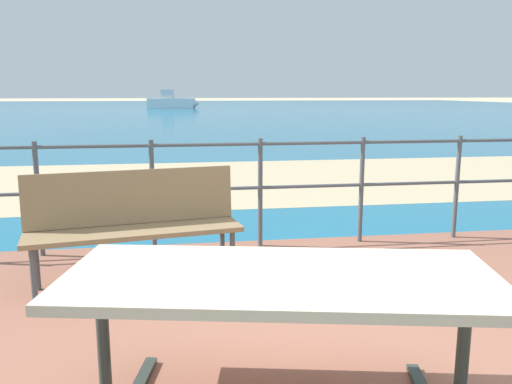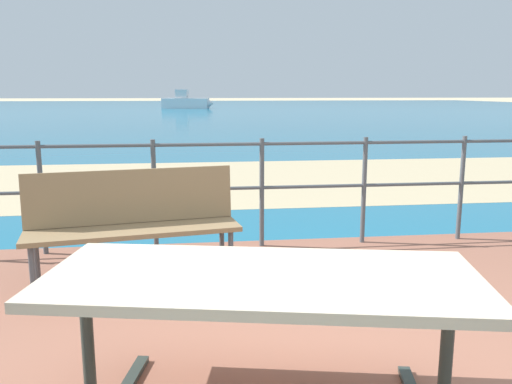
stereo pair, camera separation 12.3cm
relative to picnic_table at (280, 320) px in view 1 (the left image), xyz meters
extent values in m
cube|color=#196B8E|center=(0.40, 40.47, -0.64)|extent=(90.00, 90.00, 0.01)
cube|color=tan|center=(0.40, 7.00, -0.64)|extent=(54.01, 4.76, 0.01)
cube|color=#BCAD93|center=(0.00, 0.00, 0.16)|extent=(1.73, 1.00, 0.04)
cube|color=#BCAD93|center=(0.12, 0.56, -0.12)|extent=(1.64, 0.59, 0.04)
cylinder|color=#2D3833|center=(-0.68, 0.14, -0.21)|extent=(0.06, 0.06, 0.75)
cylinder|color=#2D3833|center=(0.68, -0.14, -0.21)|extent=(0.06, 0.06, 0.75)
cube|color=#8C704C|center=(-0.69, 2.01, -0.16)|extent=(1.61, 0.66, 0.04)
cube|color=#8C704C|center=(-0.72, 2.19, 0.07)|extent=(1.55, 0.32, 0.41)
cylinder|color=#4C5156|center=(-1.35, 1.74, -0.37)|extent=(0.04, 0.04, 0.42)
cylinder|color=#4C5156|center=(-1.40, 2.04, -0.37)|extent=(0.04, 0.04, 0.42)
cylinder|color=#4C5156|center=(0.03, 1.98, -0.37)|extent=(0.04, 0.04, 0.42)
cylinder|color=#4C5156|center=(-0.02, 2.28, -0.37)|extent=(0.04, 0.04, 0.42)
cylinder|color=#4C5156|center=(-1.57, 2.90, -0.07)|extent=(0.04, 0.04, 1.02)
cylinder|color=#4C5156|center=(-0.59, 2.90, -0.07)|extent=(0.04, 0.04, 1.02)
cylinder|color=#4C5156|center=(0.40, 2.90, -0.07)|extent=(0.04, 0.04, 1.02)
cylinder|color=#4C5156|center=(1.38, 2.90, -0.07)|extent=(0.04, 0.04, 1.02)
cylinder|color=#4C5156|center=(2.36, 2.90, -0.07)|extent=(0.04, 0.04, 1.02)
cylinder|color=#4C5156|center=(0.40, 2.90, 0.39)|extent=(5.90, 0.03, 0.03)
cylinder|color=#4C5156|center=(0.40, 2.90, -0.02)|extent=(5.90, 0.03, 0.03)
cube|color=silver|center=(-0.58, 46.38, -0.19)|extent=(4.28, 2.05, 0.89)
cube|color=silver|center=(-0.89, 46.45, 0.64)|extent=(1.20, 1.08, 0.77)
cone|color=silver|center=(1.67, 45.90, -0.19)|extent=(0.66, 0.88, 0.80)
camera|label=1|loc=(-0.38, -1.84, 0.86)|focal=36.92mm
camera|label=2|loc=(-0.26, -1.86, 0.86)|focal=36.92mm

